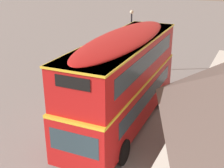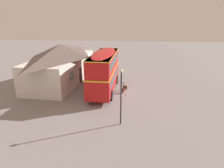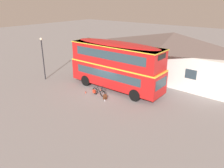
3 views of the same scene
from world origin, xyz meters
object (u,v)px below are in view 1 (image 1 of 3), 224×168
at_px(water_bottle_red_squeeze, 91,101).
at_px(street_lamp, 131,34).
at_px(water_bottle_clear_plastic, 66,120).
at_px(double_decker_bus, 124,77).
at_px(backpack_on_ground, 73,117).
at_px(touring_bicycle, 87,108).

distance_m(water_bottle_red_squeeze, street_lamp, 7.06).
bearing_deg(water_bottle_clear_plastic, water_bottle_red_squeeze, 175.61).
xyz_separation_m(double_decker_bus, backpack_on_ground, (0.74, -2.58, -2.39)).
relative_size(backpack_on_ground, street_lamp, 0.10).
distance_m(double_decker_bus, water_bottle_red_squeeze, 4.05).
bearing_deg(double_decker_bus, street_lamp, -161.93).
distance_m(touring_bicycle, water_bottle_clear_plastic, 1.45).
relative_size(backpack_on_ground, water_bottle_red_squeeze, 2.19).
distance_m(water_bottle_clear_plastic, street_lamp, 9.52).
bearing_deg(backpack_on_ground, touring_bicycle, 166.24).
distance_m(double_decker_bus, street_lamp, 8.51).
xyz_separation_m(touring_bicycle, water_bottle_clear_plastic, (1.30, -0.59, -0.27)).
relative_size(touring_bicycle, backpack_on_ground, 3.42).
relative_size(backpack_on_ground, water_bottle_clear_plastic, 2.28).
relative_size(touring_bicycle, water_bottle_clear_plastic, 7.79).
height_order(water_bottle_clear_plastic, street_lamp, street_lamp).
distance_m(touring_bicycle, backpack_on_ground, 1.08).
bearing_deg(street_lamp, water_bottle_clear_plastic, -1.73).
height_order(water_bottle_red_squeeze, street_lamp, street_lamp).
bearing_deg(double_decker_bus, water_bottle_red_squeeze, -120.58).
bearing_deg(touring_bicycle, street_lamp, -177.66).
bearing_deg(backpack_on_ground, water_bottle_red_squeeze, -176.62).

